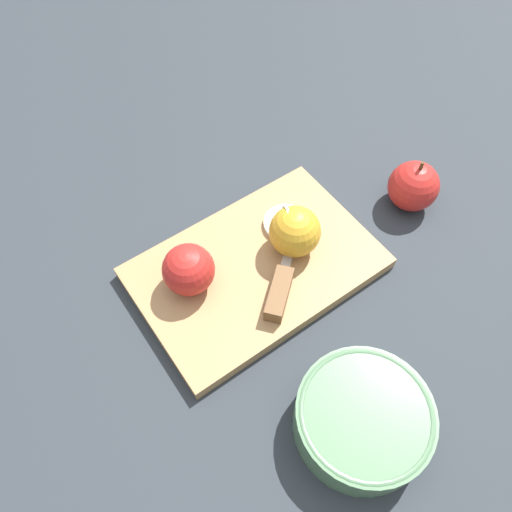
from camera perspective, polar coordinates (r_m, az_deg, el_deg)
The scene contains 8 objects.
ground_plane at distance 0.68m, azimuth 0.00°, elevation -1.78°, with size 4.00×4.00×0.00m, color #282D33.
cutting_board at distance 0.67m, azimuth 0.00°, elevation -1.36°, with size 0.32×0.21×0.02m.
apple_half_left at distance 0.63m, azimuth -7.73°, elevation -1.54°, with size 0.07×0.07×0.07m.
apple_half_right at distance 0.66m, azimuth 4.43°, elevation 2.81°, with size 0.07×0.07×0.07m.
knife at distance 0.64m, azimuth 2.84°, elevation -3.71°, with size 0.15×0.12×0.02m.
apple_slice at distance 0.70m, azimuth 3.48°, elevation 3.75°, with size 0.06×0.06×0.01m.
apple_whole at distance 0.76m, azimuth 17.54°, elevation 7.62°, with size 0.07×0.07×0.09m.
bowl at distance 0.59m, azimuth 12.12°, elevation -17.70°, with size 0.15×0.15×0.05m.
Camera 1 is at (-0.21, -0.28, 0.58)m, focal length 35.00 mm.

